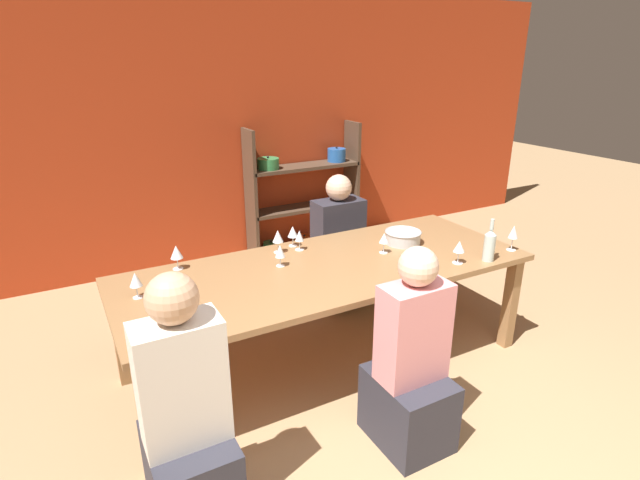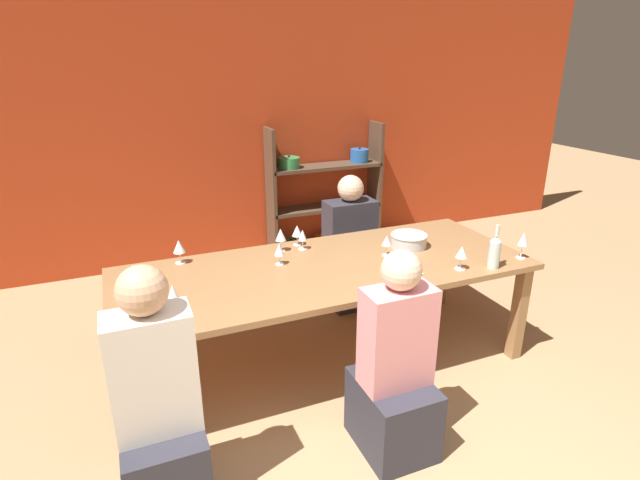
{
  "view_description": "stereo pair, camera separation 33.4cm",
  "coord_description": "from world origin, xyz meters",
  "px_view_note": "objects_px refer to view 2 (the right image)",
  "views": [
    {
      "loc": [
        -1.42,
        -1.1,
        2.07
      ],
      "look_at": [
        0.09,
        1.64,
        0.9
      ],
      "focal_mm": 28.0,
      "sensor_mm": 36.0,
      "label": 1
    },
    {
      "loc": [
        -1.12,
        -1.25,
        2.07
      ],
      "look_at": [
        0.09,
        1.64,
        0.9
      ],
      "focal_mm": 28.0,
      "sensor_mm": 36.0,
      "label": 2
    }
  ],
  "objects_px": {
    "wine_glass_white_b": "(279,250)",
    "person_near_b": "(394,379)",
    "dining_table": "(326,276)",
    "wine_glass_white_a": "(173,294)",
    "wine_glass_red_d": "(133,272)",
    "wine_glass_red_g": "(281,235)",
    "cell_phone": "(413,276)",
    "mixing_bowl": "(409,240)",
    "wine_glass_red_f": "(387,241)",
    "wine_bottle_green": "(495,251)",
    "person_near_a": "(161,426)",
    "wine_glass_empty_a": "(523,240)",
    "wine_glass_red_e": "(303,236)",
    "shelf_unit": "(326,200)",
    "person_far_a": "(349,256)",
    "wine_glass_red_a": "(462,253)",
    "wine_glass_red_b": "(297,231)",
    "wine_glass_red_c": "(179,247)"
  },
  "relations": [
    {
      "from": "wine_glass_red_e",
      "to": "cell_phone",
      "type": "bearing_deg",
      "value": -56.55
    },
    {
      "from": "wine_glass_empty_a",
      "to": "wine_glass_red_d",
      "type": "relative_size",
      "value": 1.17
    },
    {
      "from": "wine_glass_red_d",
      "to": "wine_glass_red_g",
      "type": "bearing_deg",
      "value": 14.08
    },
    {
      "from": "wine_glass_red_d",
      "to": "cell_phone",
      "type": "distance_m",
      "value": 1.7
    },
    {
      "from": "wine_glass_white_a",
      "to": "person_near_a",
      "type": "bearing_deg",
      "value": -106.63
    },
    {
      "from": "dining_table",
      "to": "person_near_b",
      "type": "xyz_separation_m",
      "value": [
        0.02,
        -0.88,
        -0.24
      ]
    },
    {
      "from": "wine_glass_red_c",
      "to": "wine_glass_red_a",
      "type": "bearing_deg",
      "value": -25.75
    },
    {
      "from": "wine_glass_red_c",
      "to": "wine_glass_red_g",
      "type": "bearing_deg",
      "value": -4.14
    },
    {
      "from": "wine_glass_red_g",
      "to": "shelf_unit",
      "type": "bearing_deg",
      "value": 57.63
    },
    {
      "from": "wine_glass_red_d",
      "to": "person_near_b",
      "type": "height_order",
      "value": "person_near_b"
    },
    {
      "from": "mixing_bowl",
      "to": "wine_glass_red_e",
      "type": "relative_size",
      "value": 1.83
    },
    {
      "from": "wine_glass_red_f",
      "to": "person_far_a",
      "type": "bearing_deg",
      "value": 81.55
    },
    {
      "from": "wine_glass_red_f",
      "to": "wine_glass_red_g",
      "type": "relative_size",
      "value": 0.88
    },
    {
      "from": "mixing_bowl",
      "to": "wine_glass_red_d",
      "type": "height_order",
      "value": "wine_glass_red_d"
    },
    {
      "from": "wine_glass_red_b",
      "to": "wine_glass_white_b",
      "type": "height_order",
      "value": "wine_glass_red_b"
    },
    {
      "from": "cell_phone",
      "to": "shelf_unit",
      "type": "bearing_deg",
      "value": 79.4
    },
    {
      "from": "mixing_bowl",
      "to": "wine_glass_red_b",
      "type": "bearing_deg",
      "value": 155.2
    },
    {
      "from": "wine_glass_empty_a",
      "to": "wine_glass_red_e",
      "type": "distance_m",
      "value": 1.52
    },
    {
      "from": "shelf_unit",
      "to": "wine_glass_red_e",
      "type": "xyz_separation_m",
      "value": [
        -0.93,
        -1.74,
        0.3
      ]
    },
    {
      "from": "wine_glass_white_a",
      "to": "person_near_a",
      "type": "height_order",
      "value": "person_near_a"
    },
    {
      "from": "wine_bottle_green",
      "to": "wine_glass_red_b",
      "type": "bearing_deg",
      "value": 139.62
    },
    {
      "from": "wine_glass_red_f",
      "to": "wine_glass_red_e",
      "type": "bearing_deg",
      "value": 145.72
    },
    {
      "from": "wine_glass_red_f",
      "to": "wine_bottle_green",
      "type": "bearing_deg",
      "value": -40.17
    },
    {
      "from": "person_near_a",
      "to": "wine_glass_red_a",
      "type": "bearing_deg",
      "value": 12.39
    },
    {
      "from": "dining_table",
      "to": "wine_bottle_green",
      "type": "xyz_separation_m",
      "value": [
        1.0,
        -0.45,
        0.19
      ]
    },
    {
      "from": "wine_glass_white_a",
      "to": "person_near_b",
      "type": "relative_size",
      "value": 0.14
    },
    {
      "from": "dining_table",
      "to": "wine_glass_white_a",
      "type": "height_order",
      "value": "wine_glass_white_a"
    },
    {
      "from": "wine_bottle_green",
      "to": "wine_glass_red_g",
      "type": "xyz_separation_m",
      "value": [
        -1.19,
        0.82,
        0.0
      ]
    },
    {
      "from": "wine_glass_empty_a",
      "to": "wine_glass_red_f",
      "type": "xyz_separation_m",
      "value": [
        -0.83,
        0.4,
        -0.03
      ]
    },
    {
      "from": "wine_bottle_green",
      "to": "wine_glass_white_b",
      "type": "relative_size",
      "value": 1.97
    },
    {
      "from": "dining_table",
      "to": "wine_glass_white_b",
      "type": "xyz_separation_m",
      "value": [
        -0.27,
        0.15,
        0.17
      ]
    },
    {
      "from": "person_near_b",
      "to": "wine_glass_red_a",
      "type": "bearing_deg",
      "value": 32.69
    },
    {
      "from": "wine_glass_white_a",
      "to": "cell_phone",
      "type": "relative_size",
      "value": 1.02
    },
    {
      "from": "wine_glass_white_b",
      "to": "person_near_a",
      "type": "xyz_separation_m",
      "value": [
        -0.9,
        -0.96,
        -0.37
      ]
    },
    {
      "from": "person_near_b",
      "to": "cell_phone",
      "type": "bearing_deg",
      "value": 50.78
    },
    {
      "from": "wine_bottle_green",
      "to": "wine_glass_red_a",
      "type": "distance_m",
      "value": 0.22
    },
    {
      "from": "person_far_a",
      "to": "cell_phone",
      "type": "bearing_deg",
      "value": 83.07
    },
    {
      "from": "wine_glass_white_b",
      "to": "person_near_b",
      "type": "xyz_separation_m",
      "value": [
        0.3,
        -1.02,
        -0.42
      ]
    },
    {
      "from": "wine_glass_red_a",
      "to": "person_far_a",
      "type": "bearing_deg",
      "value": 99.56
    },
    {
      "from": "wine_glass_red_f",
      "to": "cell_phone",
      "type": "distance_m",
      "value": 0.39
    },
    {
      "from": "wine_bottle_green",
      "to": "wine_glass_empty_a",
      "type": "relative_size",
      "value": 1.6
    },
    {
      "from": "wine_glass_red_f",
      "to": "person_near_b",
      "type": "distance_m",
      "value": 1.07
    },
    {
      "from": "person_far_a",
      "to": "wine_glass_red_d",
      "type": "bearing_deg",
      "value": 21.97
    },
    {
      "from": "person_near_b",
      "to": "person_near_a",
      "type": "bearing_deg",
      "value": 177.1
    },
    {
      "from": "wine_glass_white_a",
      "to": "wine_glass_red_c",
      "type": "xyz_separation_m",
      "value": [
        0.13,
        0.7,
        -0.0
      ]
    },
    {
      "from": "wine_glass_red_a",
      "to": "wine_glass_white_b",
      "type": "distance_m",
      "value": 1.19
    },
    {
      "from": "wine_glass_red_a",
      "to": "wine_glass_white_b",
      "type": "height_order",
      "value": "wine_glass_red_a"
    },
    {
      "from": "wine_glass_red_g",
      "to": "cell_phone",
      "type": "bearing_deg",
      "value": -49.8
    },
    {
      "from": "wine_glass_red_a",
      "to": "person_near_a",
      "type": "height_order",
      "value": "person_near_a"
    },
    {
      "from": "wine_glass_red_f",
      "to": "wine_glass_red_g",
      "type": "bearing_deg",
      "value": 150.7
    }
  ]
}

